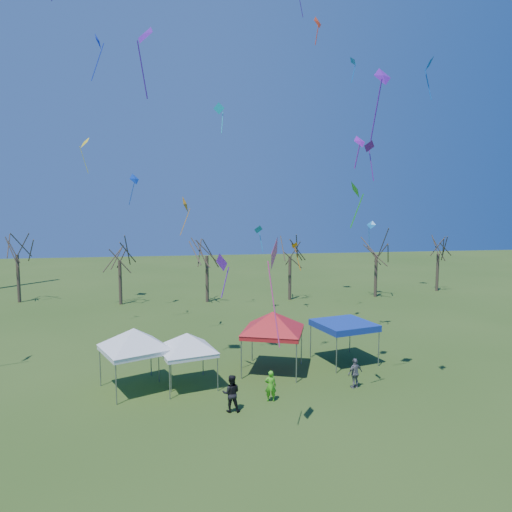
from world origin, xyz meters
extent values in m
plane|color=#304E19|center=(0.00, 0.00, 0.00)|extent=(140.00, 140.00, 0.00)
cylinder|color=#3D2D21|center=(-20.85, 27.38, 2.39)|extent=(0.32, 0.32, 4.78)
cylinder|color=#3D2D21|center=(-10.77, 24.65, 2.14)|extent=(0.32, 0.32, 4.28)
cylinder|color=#3D2D21|center=(-2.37, 24.38, 2.32)|extent=(0.32, 0.32, 4.64)
cylinder|color=#3D2D21|center=(6.03, 24.04, 2.24)|extent=(0.32, 0.32, 4.49)
cylinder|color=#3D2D21|center=(15.36, 24.00, 2.24)|extent=(0.32, 0.32, 4.47)
cylinder|color=#3D2D21|center=(23.72, 26.07, 2.12)|extent=(0.32, 0.32, 4.23)
cylinder|color=gray|center=(-8.24, 1.02, 1.00)|extent=(0.06, 0.06, 1.99)
cylinder|color=gray|center=(-9.37, 3.57, 1.00)|extent=(0.06, 0.06, 1.99)
cylinder|color=gray|center=(-5.69, 2.15, 1.00)|extent=(0.06, 0.06, 1.99)
cylinder|color=gray|center=(-6.82, 4.70, 1.00)|extent=(0.06, 0.06, 1.99)
cube|color=white|center=(-7.53, 2.86, 2.11)|extent=(3.94, 3.94, 0.24)
pyramid|color=white|center=(-7.53, 2.86, 3.22)|extent=(3.86, 3.86, 1.00)
cylinder|color=gray|center=(-5.74, 1.24, 0.89)|extent=(0.05, 0.05, 1.78)
cylinder|color=gray|center=(-6.35, 3.65, 0.89)|extent=(0.05, 0.05, 1.78)
cylinder|color=gray|center=(-3.33, 1.85, 0.89)|extent=(0.05, 0.05, 1.78)
cylinder|color=gray|center=(-3.94, 4.26, 0.89)|extent=(0.05, 0.05, 1.78)
cube|color=white|center=(-4.84, 2.75, 1.88)|extent=(3.24, 3.24, 0.21)
pyramid|color=white|center=(-4.84, 2.75, 2.88)|extent=(3.65, 3.65, 0.89)
cylinder|color=gray|center=(-1.90, 3.30, 1.08)|extent=(0.06, 0.06, 2.16)
cylinder|color=gray|center=(-0.84, 6.13, 1.08)|extent=(0.06, 0.06, 2.16)
cylinder|color=gray|center=(0.93, 2.24, 1.08)|extent=(0.06, 0.06, 2.16)
cylinder|color=gray|center=(1.99, 5.07, 1.08)|extent=(0.06, 0.06, 2.16)
cube|color=#B71116|center=(0.05, 4.18, 2.29)|extent=(4.17, 4.17, 0.26)
pyramid|color=#B71116|center=(0.05, 4.18, 3.50)|extent=(4.29, 4.29, 1.08)
cylinder|color=gray|center=(3.54, 3.22, 1.05)|extent=(0.06, 0.06, 2.10)
cylinder|color=gray|center=(2.87, 6.08, 1.05)|extent=(0.06, 0.06, 2.10)
cylinder|color=gray|center=(6.40, 3.89, 1.05)|extent=(0.06, 0.06, 2.10)
cylinder|color=gray|center=(5.73, 6.75, 1.05)|extent=(0.06, 0.06, 2.10)
cube|color=navy|center=(4.63, 4.99, 2.22)|extent=(3.78, 3.78, 0.25)
cube|color=navy|center=(4.63, 4.99, 2.41)|extent=(3.78, 3.78, 0.13)
imported|color=#4BC31F|center=(-0.91, 0.19, 0.76)|extent=(0.60, 0.44, 1.53)
imported|color=black|center=(-2.92, -0.61, 0.87)|extent=(0.93, 0.78, 1.73)
imported|color=slate|center=(3.77, 1.05, 0.79)|extent=(1.00, 0.69, 1.58)
cone|color=purple|center=(4.20, 2.18, 12.82)|extent=(0.92, 0.76, 0.69)
cube|color=purple|center=(4.05, 2.11, 12.02)|extent=(0.18, 0.36, 1.21)
cone|color=#72169E|center=(7.92, 9.54, 13.62)|extent=(1.06, 0.85, 0.81)
cube|color=#72169E|center=(8.17, 9.62, 12.29)|extent=(0.21, 0.54, 2.19)
cube|color=purple|center=(6.16, 21.40, 27.73)|extent=(0.65, 0.48, 2.09)
cone|color=orange|center=(5.29, 19.47, 6.00)|extent=(0.93, 0.83, 0.65)
cube|color=orange|center=(5.64, 19.67, 4.73)|extent=(0.45, 0.76, 2.16)
cone|color=red|center=(4.33, 10.15, 21.78)|extent=(0.97, 0.92, 0.88)
cube|color=red|center=(4.24, 10.07, 20.92)|extent=(0.21, 0.24, 1.26)
cone|color=yellow|center=(-13.62, 24.87, 15.48)|extent=(1.51, 1.70, 1.18)
cube|color=yellow|center=(-13.79, 25.18, 13.88)|extent=(0.69, 0.39, 2.50)
cone|color=green|center=(2.79, -0.90, 10.21)|extent=(0.59, 0.94, 0.81)
cube|color=green|center=(2.75, -1.17, 9.23)|extent=(0.59, 0.12, 1.55)
cone|color=#5916A0|center=(-6.66, 3.47, 17.92)|extent=(1.38, 1.44, 1.05)
cube|color=#5916A0|center=(-6.82, 3.67, 16.26)|extent=(0.45, 0.38, 2.72)
cone|color=#1483D9|center=(1.90, 19.27, 7.48)|extent=(1.07, 0.90, 0.79)
cube|color=#1483D9|center=(2.17, 19.39, 6.36)|extent=(0.30, 0.61, 1.80)
cone|color=#0DB9D1|center=(-2.20, 11.93, 16.27)|extent=(0.82, 0.45, 0.81)
cube|color=#0DB9D1|center=(-1.99, 11.86, 15.31)|extent=(0.20, 0.47, 1.54)
cone|color=blue|center=(6.00, 7.93, 18.68)|extent=(0.47, 0.67, 0.54)
cube|color=blue|center=(6.00, 7.80, 17.91)|extent=(0.30, 0.05, 1.23)
cone|color=#FD3898|center=(-1.66, -3.78, 7.64)|extent=(0.83, 1.38, 1.34)
cube|color=#FD3898|center=(-1.57, -3.56, 5.60)|extent=(0.50, 0.23, 3.41)
cone|color=blue|center=(14.83, 24.28, 7.62)|extent=(1.09, 1.05, 0.91)
cube|color=blue|center=(14.68, 24.40, 6.18)|extent=(0.31, 0.35, 2.39)
cone|color=#152DE2|center=(-10.39, 13.75, 20.91)|extent=(0.59, 1.19, 1.11)
cube|color=#152DE2|center=(-10.43, 13.29, 19.37)|extent=(0.96, 0.13, 2.52)
cone|color=orange|center=(-4.58, 12.72, 9.64)|extent=(0.79, 1.37, 1.26)
cube|color=orange|center=(-4.66, 12.36, 8.36)|extent=(0.76, 0.22, 1.92)
cone|color=blue|center=(-8.88, 21.60, 11.94)|extent=(1.16, 1.19, 1.03)
cube|color=blue|center=(-9.14, 21.32, 10.66)|extent=(0.62, 0.57, 2.03)
cone|color=blue|center=(5.58, -1.89, 15.57)|extent=(0.72, 0.84, 0.66)
cube|color=blue|center=(5.66, -1.76, 14.72)|extent=(0.32, 0.21, 1.35)
cone|color=#6C1AB8|center=(4.22, -0.30, 15.41)|extent=(1.11, 0.79, 0.92)
cube|color=#6C1AB8|center=(3.90, -0.39, 13.83)|extent=(0.22, 0.70, 2.67)
cone|color=purple|center=(-2.86, 3.86, 6.43)|extent=(0.83, 1.09, 1.04)
cube|color=purple|center=(-2.73, 3.64, 5.35)|extent=(0.49, 0.31, 1.64)
camera|label=1|loc=(-5.26, -20.70, 9.36)|focal=32.00mm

